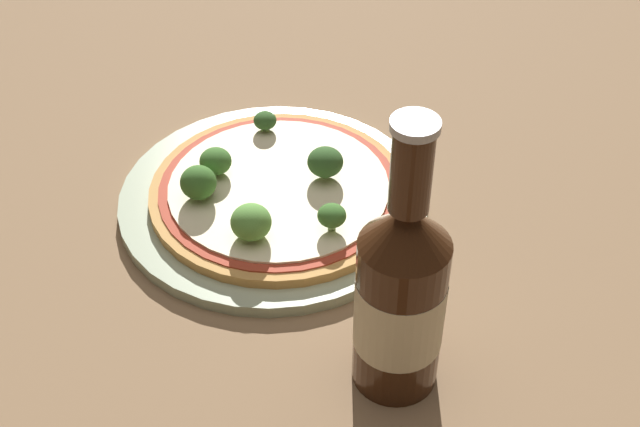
{
  "coord_description": "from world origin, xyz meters",
  "views": [
    {
      "loc": [
        0.37,
        -0.51,
        0.56
      ],
      "look_at": [
        0.06,
        -0.04,
        0.06
      ],
      "focal_mm": 50.0,
      "sensor_mm": 36.0,
      "label": 1
    }
  ],
  "objects": [
    {
      "name": "broccoli_floret_3",
      "position": [
        -0.07,
        -0.01,
        0.04
      ],
      "size": [
        0.03,
        0.03,
        0.03
      ],
      "color": "#7A9E5B",
      "rests_on": "pizza"
    },
    {
      "name": "broccoli_floret_4",
      "position": [
        -0.07,
        0.07,
        0.04
      ],
      "size": [
        0.02,
        0.02,
        0.02
      ],
      "color": "#7A9E5B",
      "rests_on": "pizza"
    },
    {
      "name": "broccoli_floret_0",
      "position": [
        0.06,
        -0.01,
        0.04
      ],
      "size": [
        0.03,
        0.03,
        0.03
      ],
      "color": "#7A9E5B",
      "rests_on": "pizza"
    },
    {
      "name": "broccoli_floret_2",
      "position": [
        -0.06,
        -0.04,
        0.04
      ],
      "size": [
        0.03,
        0.03,
        0.03
      ],
      "color": "#7A9E5B",
      "rests_on": "pizza"
    },
    {
      "name": "pizza",
      "position": [
        -0.01,
        0.01,
        0.02
      ],
      "size": [
        0.24,
        0.24,
        0.01
      ],
      "color": "tan",
      "rests_on": "plate"
    },
    {
      "name": "beer_bottle",
      "position": [
        0.18,
        -0.11,
        0.09
      ],
      "size": [
        0.07,
        0.07,
        0.24
      ],
      "color": "#381E0F",
      "rests_on": "ground_plane"
    },
    {
      "name": "plate",
      "position": [
        -0.02,
        0.01,
        0.01
      ],
      "size": [
        0.29,
        0.29,
        0.01
      ],
      "color": "#A3B293",
      "rests_on": "ground_plane"
    },
    {
      "name": "broccoli_floret_5",
      "position": [
        0.02,
        0.04,
        0.04
      ],
      "size": [
        0.03,
        0.03,
        0.03
      ],
      "color": "#7A9E5B",
      "rests_on": "pizza"
    },
    {
      "name": "broccoli_floret_1",
      "position": [
        0.01,
        -0.06,
        0.04
      ],
      "size": [
        0.04,
        0.04,
        0.03
      ],
      "color": "#7A9E5B",
      "rests_on": "pizza"
    },
    {
      "name": "ground_plane",
      "position": [
        0.0,
        0.0,
        0.0
      ],
      "size": [
        3.0,
        3.0,
        0.0
      ],
      "primitive_type": "plane",
      "color": "#846647"
    }
  ]
}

